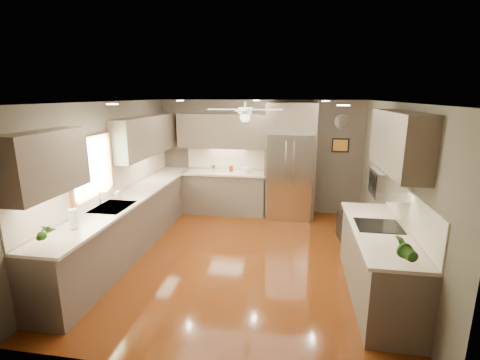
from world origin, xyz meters
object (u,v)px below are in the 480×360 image
(potted_plant_left, at_px, (43,233))
(microwave, at_px, (389,184))
(refrigerator, at_px, (290,163))
(soap_bottle, at_px, (118,193))
(bowl, at_px, (245,172))
(canister_c, at_px, (223,168))
(potted_plant_right, at_px, (404,249))
(paper_towel, at_px, (73,219))
(canister_d, at_px, (231,169))
(canister_b, at_px, (213,168))
(stool, at_px, (351,227))

(potted_plant_left, bearing_deg, microwave, 19.44)
(refrigerator, xyz_separation_m, microwave, (1.33, -2.71, 0.29))
(soap_bottle, height_order, bowl, soap_bottle)
(canister_c, height_order, soap_bottle, same)
(bowl, bearing_deg, canister_c, 173.73)
(potted_plant_right, distance_m, bowl, 4.51)
(potted_plant_left, distance_m, paper_towel, 0.53)
(potted_plant_right, distance_m, paper_towel, 3.86)
(potted_plant_left, relative_size, potted_plant_right, 0.90)
(canister_d, xyz_separation_m, potted_plant_right, (2.50, -4.04, 0.12))
(canister_b, bearing_deg, stool, -21.44)
(potted_plant_left, distance_m, bowl, 4.45)
(bowl, xyz_separation_m, microwave, (2.29, -2.71, 0.51))
(soap_bottle, distance_m, bowl, 2.86)
(canister_b, height_order, paper_towel, paper_towel)
(potted_plant_right, bearing_deg, canister_d, 121.79)
(canister_c, height_order, paper_towel, paper_towel)
(soap_bottle, height_order, stool, soap_bottle)
(stool, relative_size, paper_towel, 1.85)
(canister_b, relative_size, bowl, 0.64)
(paper_towel, bearing_deg, bowl, 64.97)
(soap_bottle, bearing_deg, paper_towel, -84.97)
(canister_c, relative_size, canister_d, 1.25)
(canister_b, relative_size, refrigerator, 0.06)
(canister_b, distance_m, bowl, 0.72)
(soap_bottle, xyz_separation_m, bowl, (1.79, 2.22, -0.06))
(potted_plant_right, relative_size, microwave, 0.67)
(potted_plant_left, relative_size, stool, 0.66)
(potted_plant_left, xyz_separation_m, microwave, (3.98, 1.40, 0.37))
(canister_b, xyz_separation_m, canister_d, (0.39, 0.05, -0.01))
(canister_c, bearing_deg, bowl, -6.27)
(canister_c, bearing_deg, canister_d, 8.49)
(potted_plant_left, height_order, refrigerator, refrigerator)
(potted_plant_left, distance_m, potted_plant_right, 3.86)
(canister_b, relative_size, stool, 0.30)
(canister_b, bearing_deg, refrigerator, -1.47)
(soap_bottle, bearing_deg, canister_b, 64.63)
(refrigerator, bearing_deg, soap_bottle, -141.23)
(bowl, relative_size, stool, 0.47)
(canister_c, distance_m, potted_plant_right, 4.83)
(canister_b, distance_m, soap_bottle, 2.50)
(canister_d, bearing_deg, stool, -25.30)
(refrigerator, bearing_deg, stool, -42.67)
(potted_plant_left, bearing_deg, potted_plant_right, 2.38)
(canister_c, bearing_deg, soap_bottle, -119.35)
(soap_bottle, height_order, microwave, microwave)
(refrigerator, bearing_deg, canister_b, 178.53)
(refrigerator, xyz_separation_m, paper_towel, (-2.64, -3.58, -0.11))
(canister_b, height_order, potted_plant_left, potted_plant_left)
(canister_d, xyz_separation_m, paper_towel, (-1.34, -3.67, 0.08))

